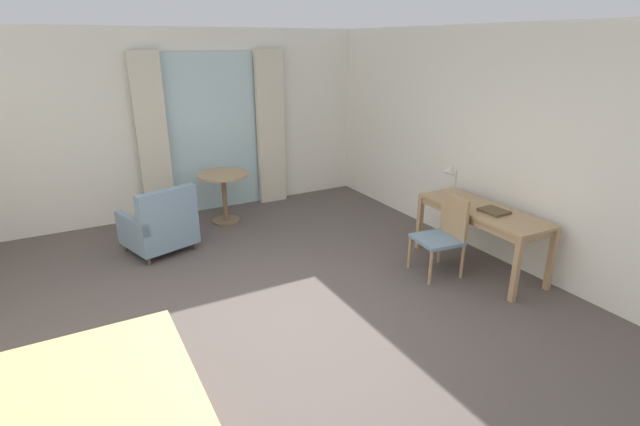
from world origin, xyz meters
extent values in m
cube|color=#564C47|center=(0.00, 0.00, -0.05)|extent=(6.79, 7.93, 0.10)
cube|color=white|center=(0.00, 3.71, 1.37)|extent=(6.39, 0.12, 2.73)
cube|color=white|center=(3.13, 0.00, 1.37)|extent=(0.12, 7.53, 2.73)
cube|color=silver|center=(0.63, 3.63, 1.20)|extent=(1.39, 0.02, 2.40)
cube|color=beige|center=(-0.29, 3.53, 1.21)|extent=(0.42, 0.10, 2.43)
cube|color=beige|center=(1.54, 3.53, 1.21)|extent=(0.45, 0.10, 2.43)
cube|color=tan|center=(-1.54, -0.89, 0.47)|extent=(1.28, 1.77, 0.03)
cube|color=tan|center=(2.66, 0.04, 0.72)|extent=(0.62, 1.59, 0.04)
cube|color=tan|center=(2.66, 0.04, 0.66)|extent=(0.57, 1.51, 0.08)
cube|color=tan|center=(2.91, -0.72, 0.35)|extent=(0.06, 0.06, 0.70)
cube|color=tan|center=(2.94, 0.80, 0.35)|extent=(0.06, 0.06, 0.70)
cube|color=tan|center=(2.38, -0.71, 0.35)|extent=(0.06, 0.06, 0.70)
cube|color=tan|center=(2.41, 0.81, 0.35)|extent=(0.06, 0.06, 0.70)
cube|color=gray|center=(2.11, 0.16, 0.42)|extent=(0.52, 0.53, 0.04)
cube|color=tan|center=(2.32, 0.14, 0.68)|extent=(0.09, 0.45, 0.48)
cylinder|color=tan|center=(1.94, 0.41, 0.20)|extent=(0.04, 0.04, 0.40)
cylinder|color=tan|center=(1.88, -0.02, 0.20)|extent=(0.04, 0.04, 0.40)
cylinder|color=tan|center=(2.35, 0.35, 0.20)|extent=(0.04, 0.04, 0.40)
cylinder|color=tan|center=(2.29, -0.08, 0.20)|extent=(0.04, 0.04, 0.40)
cylinder|color=#B7B2A8|center=(2.63, 0.48, 0.75)|extent=(0.14, 0.14, 0.02)
cylinder|color=#B7B2A8|center=(2.63, 0.48, 0.92)|extent=(0.02, 0.02, 0.33)
cone|color=#B7B2A8|center=(2.52, 0.47, 1.12)|extent=(0.18, 0.15, 0.16)
cube|color=brown|center=(2.66, -0.11, 0.75)|extent=(0.24, 0.30, 0.03)
cube|color=gray|center=(-0.54, 2.36, 0.24)|extent=(0.94, 0.92, 0.27)
cube|color=gray|center=(-0.45, 2.07, 0.62)|extent=(0.75, 0.34, 0.50)
cube|color=gray|center=(-0.23, 2.46, 0.45)|extent=(0.31, 0.73, 0.16)
cube|color=gray|center=(-0.85, 2.27, 0.45)|extent=(0.31, 0.73, 0.16)
cylinder|color=#4C3D2D|center=(-0.33, 2.75, 0.05)|extent=(0.04, 0.04, 0.10)
cylinder|color=#4C3D2D|center=(-0.93, 2.56, 0.05)|extent=(0.04, 0.04, 0.10)
cylinder|color=#4C3D2D|center=(-0.15, 2.17, 0.05)|extent=(0.04, 0.04, 0.10)
cylinder|color=#4C3D2D|center=(-0.75, 1.98, 0.05)|extent=(0.04, 0.04, 0.10)
cylinder|color=tan|center=(0.53, 2.95, 0.72)|extent=(0.74, 0.74, 0.03)
cylinder|color=brown|center=(0.53, 2.95, 0.35)|extent=(0.07, 0.07, 0.71)
cylinder|color=brown|center=(0.53, 2.95, 0.01)|extent=(0.41, 0.41, 0.02)
camera|label=1|loc=(-1.42, -3.52, 2.53)|focal=26.54mm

